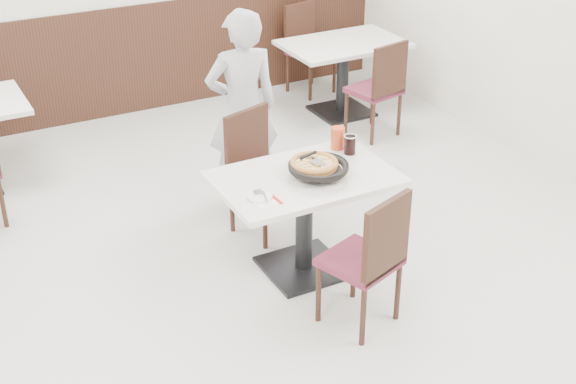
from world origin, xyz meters
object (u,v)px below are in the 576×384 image
diner_person (242,108)px  bg_table_right (342,78)px  chair_near (360,258)px  cola_glass (350,145)px  pizza (314,165)px  main_table (304,224)px  pizza_pan (318,170)px  red_cup (338,138)px  bg_chair_right_far (311,50)px  chair_far (265,176)px  bg_chair_right_near (374,88)px  side_plate (260,197)px

diner_person → bg_table_right: diner_person is taller
chair_near → cola_glass: bearing=43.4°
bg_table_right → pizza: bearing=-125.5°
cola_glass → bg_table_right: 2.61m
main_table → pizza_pan: pizza_pan is taller
pizza_pan → pizza: pizza is taller
chair_near → bg_table_right: 3.51m
pizza → red_cup: (0.35, 0.27, 0.02)m
cola_glass → bg_chair_right_far: size_ratio=0.14×
chair_far → bg_chair_right_far: size_ratio=1.00×
diner_person → chair_far: bearing=89.6°
pizza_pan → pizza: (-0.01, 0.05, 0.02)m
chair_far → cola_glass: (0.45, -0.46, 0.34)m
pizza_pan → bg_chair_right_near: (1.66, 1.81, -0.32)m
chair_far → pizza_pan: bearing=78.8°
main_table → red_cup: red_cup is taller
pizza_pan → side_plate: (-0.48, -0.09, -0.03)m
chair_near → bg_table_right: chair_near is taller
pizza_pan → cola_glass: (0.37, 0.20, 0.02)m
chair_near → diner_person: size_ratio=0.59×
main_table → pizza: (0.07, 0.01, 0.44)m
pizza_pan → pizza: bearing=97.4°
bg_chair_right_far → red_cup: bearing=50.1°
chair_near → pizza: bearing=66.4°
main_table → pizza_pan: (0.08, -0.04, 0.42)m
chair_near → cola_glass: chair_near is taller
pizza → cola_glass: bearing=21.5°
bg_table_right → red_cup: bearing=-122.6°
side_plate → diner_person: bearing=69.4°
side_plate → bg_table_right: 3.34m
bg_chair_right_near → bg_chair_right_far: 1.27m
chair_near → red_cup: chair_near is taller
pizza_pan → pizza: 0.05m
cola_glass → bg_table_right: (1.31, 2.22, -0.44)m
side_plate → red_cup: (0.82, 0.41, 0.07)m
pizza_pan → bg_table_right: pizza_pan is taller
pizza_pan → side_plate: size_ratio=1.98×
side_plate → red_cup: bearing=26.4°
main_table → side_plate: (-0.40, -0.14, 0.38)m
main_table → diner_person: diner_person is taller
main_table → bg_chair_right_near: size_ratio=1.26×
main_table → bg_chair_right_near: 2.48m
red_cup → main_table: bearing=-147.1°
red_cup → diner_person: size_ratio=0.10×
cola_glass → diner_person: size_ratio=0.08×
bg_table_right → pizza_pan: bearing=-124.9°
main_table → cola_glass: 0.65m
chair_near → side_plate: 0.74m
bg_table_right → bg_chair_right_far: bearing=89.2°
red_cup → bg_table_right: bearing=57.4°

